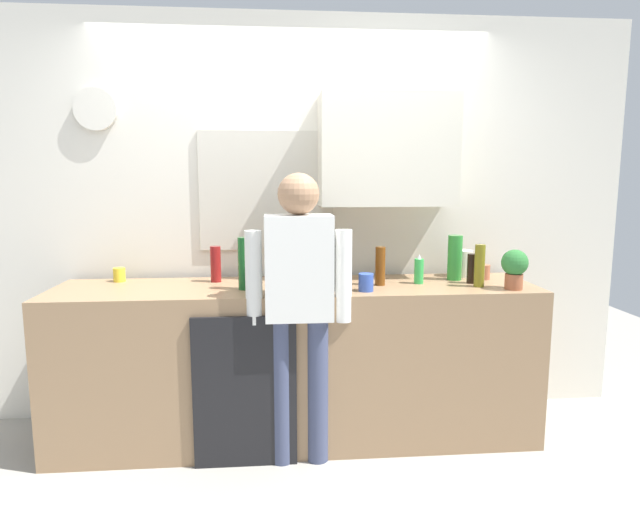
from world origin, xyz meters
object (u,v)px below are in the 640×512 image
(cup_blue_mug, at_px, (366,282))
(storage_canister, at_px, (461,263))
(potted_plant, at_px, (515,267))
(dish_soap, at_px, (419,271))
(coffee_maker, at_px, (321,262))
(bottle_red_vinegar, at_px, (216,264))
(bottle_dark_sauce, at_px, (472,269))
(bottle_clear_soda, at_px, (455,258))
(bottle_green_wine, at_px, (245,264))
(cup_terracotta_mug, at_px, (483,272))
(cup_yellow_cup, at_px, (119,275))
(bottle_amber_beer, at_px, (380,266))
(person_at_sink, at_px, (299,295))
(bottle_olive_oil, at_px, (480,266))

(cup_blue_mug, distance_m, storage_canister, 0.80)
(potted_plant, distance_m, dish_soap, 0.54)
(coffee_maker, bearing_deg, bottle_red_vinegar, 160.92)
(potted_plant, bearing_deg, cup_blue_mug, 178.51)
(bottle_dark_sauce, xyz_separation_m, potted_plant, (0.18, -0.19, 0.04))
(bottle_red_vinegar, relative_size, cup_blue_mug, 2.20)
(bottle_dark_sauce, bearing_deg, bottle_clear_soda, 119.35)
(bottle_red_vinegar, distance_m, bottle_green_wine, 0.31)
(bottle_green_wine, bearing_deg, cup_terracotta_mug, 7.09)
(cup_blue_mug, xyz_separation_m, dish_soap, (0.36, 0.19, 0.03))
(cup_blue_mug, height_order, cup_yellow_cup, cup_blue_mug)
(bottle_dark_sauce, height_order, bottle_green_wine, bottle_green_wine)
(bottle_green_wine, xyz_separation_m, storage_canister, (1.38, 0.30, -0.06))
(coffee_maker, relative_size, bottle_red_vinegar, 1.50)
(coffee_maker, distance_m, bottle_green_wine, 0.44)
(cup_terracotta_mug, relative_size, cup_blue_mug, 0.92)
(dish_soap, xyz_separation_m, storage_canister, (0.34, 0.21, 0.01))
(coffee_maker, bearing_deg, dish_soap, 5.64)
(bottle_dark_sauce, relative_size, dish_soap, 1.00)
(bottle_red_vinegar, distance_m, cup_blue_mug, 0.94)
(coffee_maker, height_order, cup_yellow_cup, coffee_maker)
(cup_terracotta_mug, xyz_separation_m, potted_plant, (0.05, -0.31, 0.09))
(cup_blue_mug, distance_m, dish_soap, 0.40)
(cup_blue_mug, height_order, potted_plant, potted_plant)
(bottle_green_wine, bearing_deg, bottle_amber_beer, 3.83)
(bottle_red_vinegar, distance_m, potted_plant, 1.76)
(bottle_dark_sauce, height_order, person_at_sink, person_at_sink)
(bottle_amber_beer, distance_m, bottle_olive_oil, 0.58)
(person_at_sink, bearing_deg, bottle_red_vinegar, 133.31)
(bottle_olive_oil, bearing_deg, bottle_red_vinegar, 169.70)
(coffee_maker, xyz_separation_m, cup_blue_mug, (0.24, -0.13, -0.10))
(coffee_maker, relative_size, bottle_clear_soda, 1.18)
(bottle_clear_soda, height_order, cup_terracotta_mug, bottle_clear_soda)
(dish_soap, bearing_deg, person_at_sink, -157.54)
(cup_terracotta_mug, distance_m, cup_blue_mug, 0.85)
(storage_canister, bearing_deg, bottle_amber_beer, -157.46)
(bottle_clear_soda, bearing_deg, cup_blue_mug, -154.67)
(bottle_clear_soda, xyz_separation_m, cup_yellow_cup, (-2.08, 0.12, -0.10))
(bottle_amber_beer, xyz_separation_m, cup_yellow_cup, (-1.58, 0.25, -0.07))
(bottle_olive_oil, height_order, storage_canister, bottle_olive_oil)
(bottle_green_wine, relative_size, dish_soap, 1.67)
(bottle_clear_soda, relative_size, storage_canister, 1.65)
(bottle_amber_beer, xyz_separation_m, bottle_red_vinegar, (-0.98, 0.19, -0.01))
(bottle_olive_oil, relative_size, cup_blue_mug, 2.50)
(coffee_maker, relative_size, cup_blue_mug, 3.30)
(bottle_clear_soda, height_order, dish_soap, bottle_clear_soda)
(bottle_dark_sauce, bearing_deg, cup_terracotta_mug, 44.17)
(bottle_dark_sauce, distance_m, potted_plant, 0.27)
(bottle_clear_soda, xyz_separation_m, bottle_green_wine, (-1.29, -0.18, 0.01))
(bottle_dark_sauce, distance_m, bottle_red_vinegar, 1.56)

